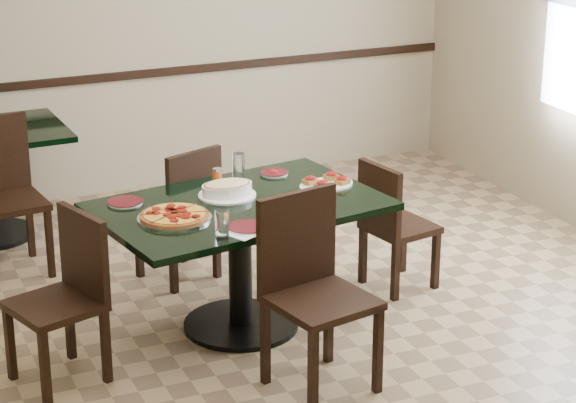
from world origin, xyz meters
name	(u,v)px	position (x,y,z in m)	size (l,w,h in m)	color
floor	(290,333)	(0.00, 0.00, 0.00)	(5.50, 5.50, 0.00)	#917954
room_shell	(326,53)	(1.02, 1.73, 1.17)	(5.50, 5.50, 5.50)	white
main_table	(240,234)	(-0.22, 0.18, 0.57)	(1.66, 1.21, 0.75)	black
chair_far	(184,208)	(-0.30, 0.93, 0.48)	(0.52, 0.52, 0.86)	black
chair_near	(310,280)	(-0.12, -0.54, 0.56)	(0.55, 0.55, 1.00)	black
chair_right	(391,220)	(0.81, 0.32, 0.45)	(0.44, 0.44, 0.81)	black
chair_left	(68,289)	(-1.23, 0.00, 0.49)	(0.52, 0.52, 0.88)	black
back_chair_near	(0,186)	(-1.29, 1.58, 0.55)	(0.50, 0.50, 0.98)	black
pepperoni_pizza	(174,216)	(-0.63, 0.08, 0.77)	(0.39, 0.39, 0.04)	silver
lasagna_casserole	(227,188)	(-0.25, 0.31, 0.80)	(0.32, 0.32, 0.09)	white
bread_basket	(290,204)	(-0.02, -0.04, 0.79)	(0.24, 0.18, 0.09)	brown
bruschetta_platter	(326,182)	(0.34, 0.25, 0.77)	(0.36, 0.27, 0.05)	white
side_plate_near	(247,227)	(-0.33, -0.20, 0.76)	(0.20, 0.20, 0.02)	white
side_plate_far_r	(274,173)	(0.15, 0.57, 0.76)	(0.17, 0.17, 0.03)	white
side_plate_far_l	(125,202)	(-0.80, 0.42, 0.76)	(0.20, 0.20, 0.02)	white
napkin_setting	(243,233)	(-0.37, -0.25, 0.75)	(0.22, 0.22, 0.01)	white
water_glass_a	(239,166)	(-0.08, 0.57, 0.83)	(0.07, 0.07, 0.15)	white
water_glass_b	(222,225)	(-0.49, -0.28, 0.83)	(0.07, 0.07, 0.15)	white
pepper_shaker	(217,176)	(-0.22, 0.54, 0.80)	(0.05, 0.05, 0.09)	#C54F15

